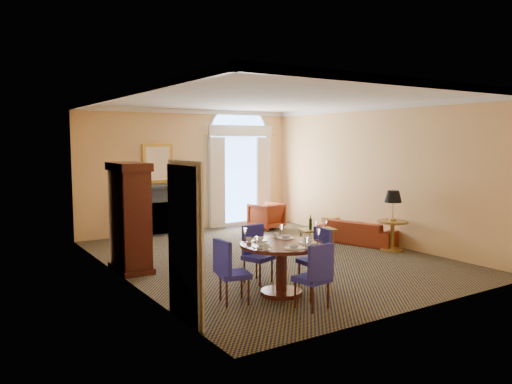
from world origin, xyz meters
TOP-DOWN VIEW (x-y plane):
  - ground at (0.00, 0.00)m, footprint 7.50×7.50m
  - room_envelope at (-0.03, 0.67)m, footprint 6.04×7.52m
  - armoire at (-2.72, 0.50)m, footprint 0.57×1.01m
  - dining_table at (-1.23, -2.15)m, footprint 1.28×1.28m
  - dining_chair_north at (-1.17, -1.31)m, footprint 0.54×0.54m
  - dining_chair_south at (-1.24, -2.99)m, footprint 0.48×0.48m
  - dining_chair_east at (-0.47, -2.10)m, footprint 0.46×0.44m
  - dining_chair_west at (-2.14, -2.10)m, footprint 0.51×0.51m
  - sofa at (2.55, 0.07)m, footprint 1.23×1.96m
  - armchair at (1.79, 2.79)m, footprint 0.91×0.93m
  - coffee_table at (1.47, 0.26)m, footprint 0.90×0.64m
  - side_table at (2.60, -0.91)m, footprint 0.65×0.65m

SIDE VIEW (x-z plane):
  - ground at x=0.00m, z-range 0.00..0.00m
  - sofa at x=2.55m, z-range 0.00..0.53m
  - armchair at x=1.79m, z-range 0.00..0.71m
  - coffee_table at x=1.47m, z-range 0.02..0.76m
  - dining_chair_north at x=-1.17m, z-range 0.07..1.02m
  - dining_chair_south at x=-1.24m, z-range 0.07..1.02m
  - dining_chair_east at x=-0.47m, z-range 0.07..1.02m
  - dining_chair_west at x=-2.14m, z-range 0.07..1.02m
  - dining_table at x=-1.23m, z-range 0.10..1.10m
  - side_table at x=2.60m, z-range 0.17..1.45m
  - armoire at x=-2.72m, z-range -0.04..1.95m
  - room_envelope at x=-0.03m, z-range 0.78..4.23m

